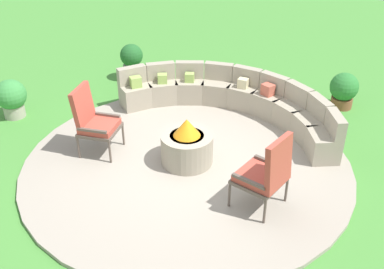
# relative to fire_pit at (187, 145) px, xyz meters

# --- Properties ---
(ground_plane) EXTENTS (24.00, 24.00, 0.00)m
(ground_plane) POSITION_rel_fire_pit_xyz_m (0.00, 0.00, -0.36)
(ground_plane) COLOR #478C38
(patio_circle) EXTENTS (5.18, 5.18, 0.06)m
(patio_circle) POSITION_rel_fire_pit_xyz_m (0.00, 0.00, -0.33)
(patio_circle) COLOR #9E9384
(patio_circle) RESTS_ON ground_plane
(fire_pit) EXTENTS (0.82, 0.82, 0.77)m
(fire_pit) POSITION_rel_fire_pit_xyz_m (0.00, 0.00, 0.00)
(fire_pit) COLOR #9E937F
(fire_pit) RESTS_ON patio_circle
(curved_stone_bench) EXTENTS (4.29, 1.77, 0.77)m
(curved_stone_bench) POSITION_rel_fire_pit_xyz_m (0.17, 1.76, 0.00)
(curved_stone_bench) COLOR #9E937F
(curved_stone_bench) RESTS_ON patio_circle
(lounge_chair_front_left) EXTENTS (0.69, 0.67, 1.12)m
(lounge_chair_front_left) POSITION_rel_fire_pit_xyz_m (-1.50, -0.29, 0.27)
(lounge_chair_front_left) COLOR brown
(lounge_chair_front_left) RESTS_ON patio_circle
(lounge_chair_front_right) EXTENTS (0.75, 0.75, 1.13)m
(lounge_chair_front_right) POSITION_rel_fire_pit_xyz_m (1.41, -0.58, 0.27)
(lounge_chair_front_right) COLOR brown
(lounge_chair_front_right) RESTS_ON patio_circle
(potted_plant_0) EXTENTS (0.57, 0.57, 0.74)m
(potted_plant_0) POSITION_rel_fire_pit_xyz_m (-3.65, 0.18, 0.04)
(potted_plant_0) COLOR #A89E8E
(potted_plant_0) RESTS_ON ground_plane
(potted_plant_2) EXTENTS (0.49, 0.49, 0.80)m
(potted_plant_2) POSITION_rel_fire_pit_xyz_m (-2.47, 2.60, 0.08)
(potted_plant_2) COLOR #A89E8E
(potted_plant_2) RESTS_ON ground_plane
(potted_plant_3) EXTENTS (0.55, 0.55, 0.71)m
(potted_plant_3) POSITION_rel_fire_pit_xyz_m (1.97, 3.04, 0.02)
(potted_plant_3) COLOR brown
(potted_plant_3) RESTS_ON ground_plane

